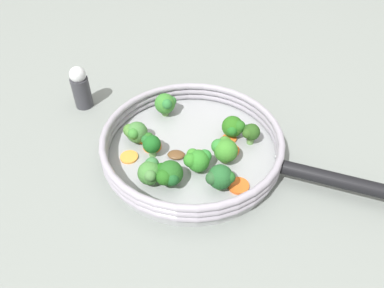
{
  "coord_description": "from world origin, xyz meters",
  "views": [
    {
      "loc": [
        -0.08,
        0.53,
        0.54
      ],
      "look_at": [
        0.0,
        0.0,
        0.03
      ],
      "focal_mm": 35.0,
      "sensor_mm": 36.0,
      "label": 1
    }
  ],
  "objects_px": {
    "carrot_slice_6": "(145,139)",
    "mushroom_piece_0": "(176,155)",
    "carrot_slice_1": "(152,146)",
    "carrot_slice_3": "(199,156)",
    "broccoli_floret_5": "(169,174)",
    "broccoli_floret_0": "(151,143)",
    "broccoli_floret_8": "(234,127)",
    "skillet": "(192,153)",
    "carrot_slice_0": "(129,157)",
    "carrot_slice_4": "(238,186)",
    "broccoli_floret_7": "(198,160)",
    "broccoli_floret_9": "(250,132)",
    "broccoli_floret_1": "(225,149)",
    "broccoli_floret_4": "(150,171)",
    "salt_shaker": "(81,87)",
    "broccoli_floret_6": "(220,177)",
    "carrot_slice_5": "(231,150)",
    "broccoli_floret_3": "(166,104)",
    "carrot_slice_2": "(229,139)",
    "broccoli_floret_2": "(135,132)"
  },
  "relations": [
    {
      "from": "carrot_slice_1",
      "to": "carrot_slice_4",
      "type": "bearing_deg",
      "value": 156.16
    },
    {
      "from": "carrot_slice_0",
      "to": "broccoli_floret_0",
      "type": "xyz_separation_m",
      "value": [
        -0.04,
        -0.02,
        0.03
      ]
    },
    {
      "from": "broccoli_floret_5",
      "to": "broccoli_floret_6",
      "type": "height_order",
      "value": "same"
    },
    {
      "from": "carrot_slice_5",
      "to": "broccoli_floret_2",
      "type": "distance_m",
      "value": 0.19
    },
    {
      "from": "carrot_slice_0",
      "to": "broccoli_floret_8",
      "type": "xyz_separation_m",
      "value": [
        -0.2,
        -0.09,
        0.02
      ]
    },
    {
      "from": "broccoli_floret_6",
      "to": "carrot_slice_3",
      "type": "bearing_deg",
      "value": -57.49
    },
    {
      "from": "carrot_slice_5",
      "to": "broccoli_floret_8",
      "type": "xyz_separation_m",
      "value": [
        -0.0,
        -0.04,
        0.02
      ]
    },
    {
      "from": "carrot_slice_1",
      "to": "carrot_slice_3",
      "type": "bearing_deg",
      "value": 172.79
    },
    {
      "from": "carrot_slice_1",
      "to": "carrot_slice_5",
      "type": "xyz_separation_m",
      "value": [
        -0.16,
        -0.01,
        -0.0
      ]
    },
    {
      "from": "carrot_slice_2",
      "to": "broccoli_floret_2",
      "type": "height_order",
      "value": "broccoli_floret_2"
    },
    {
      "from": "carrot_slice_2",
      "to": "broccoli_floret_2",
      "type": "relative_size",
      "value": 0.59
    },
    {
      "from": "carrot_slice_6",
      "to": "mushroom_piece_0",
      "type": "height_order",
      "value": "mushroom_piece_0"
    },
    {
      "from": "carrot_slice_6",
      "to": "broccoli_floret_3",
      "type": "height_order",
      "value": "broccoli_floret_3"
    },
    {
      "from": "skillet",
      "to": "broccoli_floret_5",
      "type": "bearing_deg",
      "value": 74.4
    },
    {
      "from": "carrot_slice_6",
      "to": "broccoli_floret_9",
      "type": "bearing_deg",
      "value": -174.3
    },
    {
      "from": "skillet",
      "to": "broccoli_floret_6",
      "type": "relative_size",
      "value": 6.58
    },
    {
      "from": "carrot_slice_0",
      "to": "broccoli_floret_3",
      "type": "bearing_deg",
      "value": -107.71
    },
    {
      "from": "broccoli_floret_1",
      "to": "mushroom_piece_0",
      "type": "xyz_separation_m",
      "value": [
        0.09,
        0.0,
        -0.03
      ]
    },
    {
      "from": "broccoli_floret_7",
      "to": "broccoli_floret_6",
      "type": "bearing_deg",
      "value": 139.37
    },
    {
      "from": "carrot_slice_4",
      "to": "broccoli_floret_9",
      "type": "relative_size",
      "value": 0.85
    },
    {
      "from": "carrot_slice_0",
      "to": "carrot_slice_1",
      "type": "bearing_deg",
      "value": -136.47
    },
    {
      "from": "broccoli_floret_5",
      "to": "broccoli_floret_9",
      "type": "xyz_separation_m",
      "value": [
        -0.14,
        -0.13,
        -0.0
      ]
    },
    {
      "from": "broccoli_floret_5",
      "to": "mushroom_piece_0",
      "type": "distance_m",
      "value": 0.08
    },
    {
      "from": "carrot_slice_6",
      "to": "broccoli_floret_6",
      "type": "bearing_deg",
      "value": 146.66
    },
    {
      "from": "carrot_slice_0",
      "to": "broccoli_floret_5",
      "type": "xyz_separation_m",
      "value": [
        -0.09,
        0.06,
        0.03
      ]
    },
    {
      "from": "broccoli_floret_4",
      "to": "salt_shaker",
      "type": "height_order",
      "value": "salt_shaker"
    },
    {
      "from": "carrot_slice_3",
      "to": "carrot_slice_6",
      "type": "xyz_separation_m",
      "value": [
        0.11,
        -0.03,
        -0.0
      ]
    },
    {
      "from": "broccoli_floret_7",
      "to": "broccoli_floret_1",
      "type": "bearing_deg",
      "value": -145.3
    },
    {
      "from": "carrot_slice_6",
      "to": "broccoli_floret_9",
      "type": "height_order",
      "value": "broccoli_floret_9"
    },
    {
      "from": "mushroom_piece_0",
      "to": "carrot_slice_1",
      "type": "bearing_deg",
      "value": -20.14
    },
    {
      "from": "broccoli_floret_8",
      "to": "broccoli_floret_4",
      "type": "bearing_deg",
      "value": 46.18
    },
    {
      "from": "carrot_slice_3",
      "to": "broccoli_floret_0",
      "type": "bearing_deg",
      "value": 5.41
    },
    {
      "from": "carrot_slice_1",
      "to": "broccoli_floret_7",
      "type": "relative_size",
      "value": 0.73
    },
    {
      "from": "broccoli_floret_0",
      "to": "broccoli_floret_8",
      "type": "bearing_deg",
      "value": -153.84
    },
    {
      "from": "broccoli_floret_8",
      "to": "carrot_slice_5",
      "type": "bearing_deg",
      "value": 89.1
    },
    {
      "from": "broccoli_floret_7",
      "to": "carrot_slice_1",
      "type": "bearing_deg",
      "value": -25.96
    },
    {
      "from": "carrot_slice_3",
      "to": "broccoli_floret_1",
      "type": "relative_size",
      "value": 0.59
    },
    {
      "from": "broccoli_floret_0",
      "to": "broccoli_floret_2",
      "type": "bearing_deg",
      "value": -38.61
    },
    {
      "from": "broccoli_floret_5",
      "to": "carrot_slice_6",
      "type": "bearing_deg",
      "value": -57.47
    },
    {
      "from": "carrot_slice_2",
      "to": "salt_shaker",
      "type": "relative_size",
      "value": 0.29
    },
    {
      "from": "broccoli_floret_5",
      "to": "broccoli_floret_7",
      "type": "height_order",
      "value": "broccoli_floret_5"
    },
    {
      "from": "carrot_slice_5",
      "to": "broccoli_floret_8",
      "type": "distance_m",
      "value": 0.05
    },
    {
      "from": "carrot_slice_3",
      "to": "broccoli_floret_0",
      "type": "height_order",
      "value": "broccoli_floret_0"
    },
    {
      "from": "carrot_slice_1",
      "to": "broccoli_floret_2",
      "type": "height_order",
      "value": "broccoli_floret_2"
    },
    {
      "from": "skillet",
      "to": "carrot_slice_0",
      "type": "distance_m",
      "value": 0.12
    },
    {
      "from": "carrot_slice_2",
      "to": "broccoli_floret_3",
      "type": "bearing_deg",
      "value": -22.91
    },
    {
      "from": "broccoli_floret_0",
      "to": "broccoli_floret_1",
      "type": "xyz_separation_m",
      "value": [
        -0.14,
        -0.01,
        0.0
      ]
    },
    {
      "from": "carrot_slice_6",
      "to": "broccoli_floret_3",
      "type": "bearing_deg",
      "value": -107.25
    },
    {
      "from": "carrot_slice_6",
      "to": "broccoli_floret_5",
      "type": "relative_size",
      "value": 0.6
    },
    {
      "from": "carrot_slice_2",
      "to": "broccoli_floret_1",
      "type": "relative_size",
      "value": 0.56
    }
  ]
}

